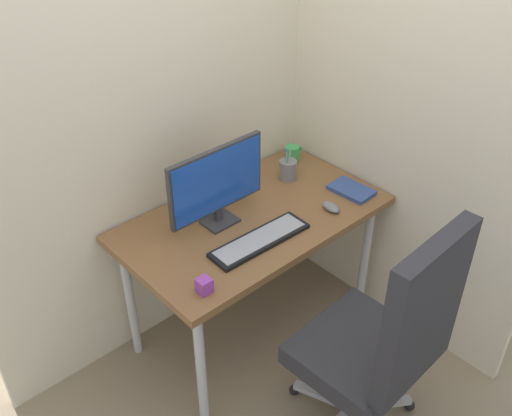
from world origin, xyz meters
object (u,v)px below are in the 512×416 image
object	(u,v)px
keyboard	(260,240)
coffee_mug	(292,154)
office_chair	(386,340)
mouse	(331,207)
notebook	(351,190)
pen_holder	(288,170)
monitor	(217,183)
desk_clamp_accessory	(204,286)

from	to	relation	value
keyboard	coffee_mug	distance (m)	0.72
office_chair	mouse	world-z (taller)	office_chair
office_chair	keyboard	distance (m)	0.67
office_chair	notebook	xyz separation A→B (m)	(0.53, 0.64, 0.15)
pen_holder	coffee_mug	world-z (taller)	pen_holder
office_chair	keyboard	bearing A→B (deg)	95.89
mouse	notebook	world-z (taller)	mouse
keyboard	notebook	xyz separation A→B (m)	(0.60, -0.01, 0.00)
monitor	notebook	size ratio (longest dim) A/B	2.36
pen_holder	notebook	xyz separation A→B (m)	(0.14, -0.30, -0.04)
keyboard	coffee_mug	bearing A→B (deg)	33.58
monitor	pen_holder	bearing A→B (deg)	5.94
office_chair	pen_holder	size ratio (longest dim) A/B	6.29
coffee_mug	desk_clamp_accessory	distance (m)	1.08
office_chair	desk_clamp_accessory	world-z (taller)	office_chair
keyboard	mouse	distance (m)	0.41
pen_holder	desk_clamp_accessory	world-z (taller)	pen_holder
mouse	pen_holder	bearing A→B (deg)	89.26
mouse	notebook	bearing A→B (deg)	17.84
notebook	coffee_mug	distance (m)	0.41
office_chair	notebook	distance (m)	0.85
coffee_mug	desk_clamp_accessory	world-z (taller)	coffee_mug
office_chair	pen_holder	xyz separation A→B (m)	(0.39, 0.94, 0.19)
monitor	mouse	xyz separation A→B (m)	(0.45, -0.28, -0.19)
desk_clamp_accessory	pen_holder	bearing A→B (deg)	24.40
pen_holder	notebook	size ratio (longest dim) A/B	0.85
mouse	desk_clamp_accessory	distance (m)	0.78
pen_holder	mouse	bearing A→B (deg)	-97.72
desk_clamp_accessory	notebook	bearing A→B (deg)	4.55
monitor	coffee_mug	bearing A→B (deg)	14.15
keyboard	mouse	xyz separation A→B (m)	(0.41, -0.05, 0.01)
notebook	coffee_mug	size ratio (longest dim) A/B	1.94
mouse	pen_holder	xyz separation A→B (m)	(0.05, 0.33, 0.04)
monitor	keyboard	distance (m)	0.31
office_chair	desk_clamp_accessory	size ratio (longest dim) A/B	17.86
mouse	coffee_mug	xyz separation A→B (m)	(0.19, 0.44, 0.03)
office_chair	mouse	xyz separation A→B (m)	(0.34, 0.60, 0.15)
pen_holder	desk_clamp_accessory	distance (m)	0.91
pen_holder	desk_clamp_accessory	bearing A→B (deg)	-155.60
office_chair	mouse	distance (m)	0.71
monitor	desk_clamp_accessory	bearing A→B (deg)	-135.95
office_chair	mouse	size ratio (longest dim) A/B	11.36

